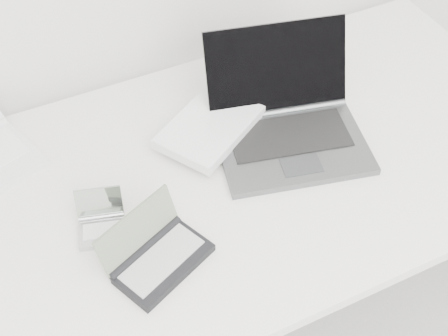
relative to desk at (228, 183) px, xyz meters
name	(u,v)px	position (x,y,z in m)	size (l,w,h in m)	color
desk	(228,183)	(0.00, 0.00, 0.00)	(1.60, 0.80, 0.73)	white
laptop_large	(263,125)	(0.12, 0.06, 0.08)	(0.51, 0.41, 0.22)	#55585A
pda_silver	(101,224)	(-0.31, -0.03, 0.06)	(0.12, 0.12, 0.08)	#B5B5B9
palmtop_charcoal	(156,255)	(-0.24, -0.16, 0.07)	(0.23, 0.20, 0.11)	black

